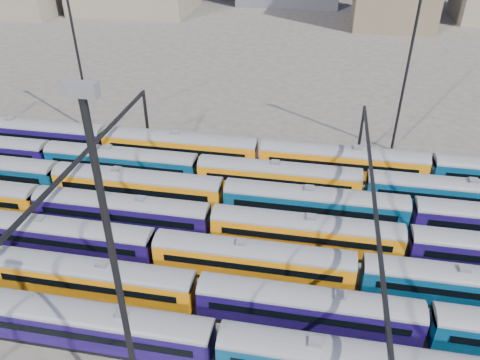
# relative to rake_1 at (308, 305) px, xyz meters

# --- Properties ---
(ground) EXTENTS (500.00, 500.00, 0.00)m
(ground) POSITION_rel_rake_1_xyz_m (-4.91, 10.00, -2.46)
(ground) COLOR #3D3834
(ground) RESTS_ON ground
(rake_1) EXTENTS (133.60, 2.79, 4.69)m
(rake_1) POSITION_rel_rake_1_xyz_m (0.00, 0.00, 0.00)
(rake_1) COLOR black
(rake_1) RESTS_ON ground
(rake_2) EXTENTS (135.81, 2.84, 4.77)m
(rake_2) POSITION_rel_rake_1_xyz_m (-5.43, 5.00, 0.04)
(rake_2) COLOR black
(rake_2) RESTS_ON ground
(rake_3) EXTENTS (137.90, 2.88, 4.84)m
(rake_3) POSITION_rel_rake_1_xyz_m (-20.59, 10.00, 0.08)
(rake_3) COLOR black
(rake_3) RESTS_ON ground
(rake_4) EXTENTS (101.81, 2.98, 5.02)m
(rake_4) POSITION_rel_rake_1_xyz_m (-20.65, 15.00, 0.17)
(rake_4) COLOR black
(rake_4) RESTS_ON ground
(rake_5) EXTENTS (119.97, 2.93, 4.92)m
(rake_5) POSITION_rel_rake_1_xyz_m (-14.73, 20.00, 0.12)
(rake_5) COLOR black
(rake_5) RESTS_ON ground
(rake_6) EXTENTS (127.69, 3.11, 5.25)m
(rake_6) POSITION_rel_rake_1_xyz_m (-7.86, 25.00, 0.29)
(rake_6) COLOR black
(rake_6) RESTS_ON ground
(gantry_1) EXTENTS (0.35, 40.35, 8.03)m
(gantry_1) POSITION_rel_rake_1_xyz_m (-24.91, 10.00, 4.33)
(gantry_1) COLOR black
(gantry_1) RESTS_ON ground
(gantry_2) EXTENTS (0.35, 40.35, 8.03)m
(gantry_2) POSITION_rel_rake_1_xyz_m (5.09, 10.00, 4.33)
(gantry_2) COLOR black
(gantry_2) RESTS_ON ground
(mast_1) EXTENTS (1.40, 0.50, 25.60)m
(mast_1) POSITION_rel_rake_1_xyz_m (-34.91, 32.00, 11.51)
(mast_1) COLOR black
(mast_1) RESTS_ON ground
(mast_2) EXTENTS (1.40, 0.50, 25.60)m
(mast_2) POSITION_rel_rake_1_xyz_m (-9.91, -12.00, 11.51)
(mast_2) COLOR black
(mast_2) RESTS_ON ground
(mast_3) EXTENTS (1.40, 0.50, 25.60)m
(mast_3) POSITION_rel_rake_1_xyz_m (10.09, 34.00, 11.51)
(mast_3) COLOR black
(mast_3) RESTS_ON ground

